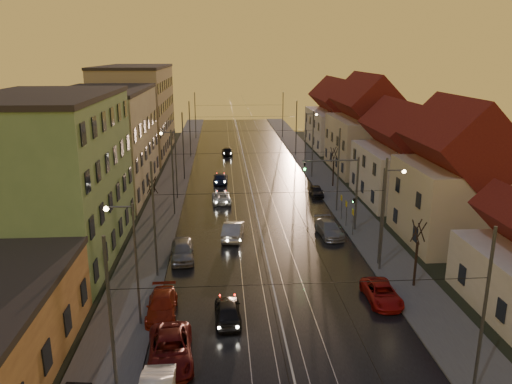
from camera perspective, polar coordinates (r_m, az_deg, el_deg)
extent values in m
plane|color=black|center=(31.13, 3.28, -16.30)|extent=(160.00, 160.00, 0.00)
cube|color=black|center=(68.28, -0.89, 1.75)|extent=(16.00, 120.00, 0.04)
cube|color=#4C4C4C|center=(68.48, -9.28, 1.63)|extent=(4.00, 120.00, 0.15)
cube|color=#4C4C4C|center=(69.51, 7.37, 1.92)|extent=(4.00, 120.00, 0.15)
cube|color=gray|center=(68.19, -2.74, 1.74)|extent=(0.06, 120.00, 0.03)
cube|color=gray|center=(68.24, -1.54, 1.77)|extent=(0.06, 120.00, 0.03)
cube|color=gray|center=(68.32, -0.25, 1.79)|extent=(0.06, 120.00, 0.03)
cube|color=gray|center=(68.42, 0.95, 1.81)|extent=(0.06, 120.00, 0.03)
cube|color=#6A935D|center=(43.69, -22.51, 1.28)|extent=(10.00, 18.00, 13.00)
cube|color=tan|center=(62.66, -16.87, 5.40)|extent=(10.00, 20.00, 12.00)
cube|color=tan|center=(85.85, -13.48, 8.94)|extent=(10.00, 24.00, 14.00)
cube|color=beige|center=(47.80, 21.64, -1.20)|extent=(8.50, 10.00, 7.00)
pyramid|color=#591514|center=(46.63, 22.31, 5.17)|extent=(8.67, 10.20, 3.80)
cube|color=beige|center=(59.48, 16.34, 1.96)|extent=(9.00, 12.00, 6.00)
pyramid|color=#591514|center=(58.61, 16.69, 6.33)|extent=(9.18, 12.24, 3.20)
cube|color=beige|center=(73.27, 12.42, 5.33)|extent=(9.00, 14.00, 7.50)
pyramid|color=#591514|center=(72.49, 12.69, 9.80)|extent=(9.18, 14.28, 4.00)
cube|color=beige|center=(90.53, 9.25, 7.10)|extent=(9.00, 16.00, 6.50)
pyramid|color=#591514|center=(89.93, 9.39, 10.25)|extent=(9.18, 16.32, 3.50)
cylinder|color=#595B60|center=(24.00, -16.16, -14.93)|extent=(0.16, 0.16, 9.00)
cylinder|color=#595B60|center=(26.41, 24.56, -12.83)|extent=(0.16, 0.16, 9.00)
cylinder|color=#595B60|center=(37.50, -11.55, -3.26)|extent=(0.16, 0.16, 9.00)
cylinder|color=#595B60|center=(39.09, 14.33, -2.66)|extent=(0.16, 0.16, 9.00)
cylinder|color=#595B60|center=(51.83, -9.48, 2.12)|extent=(0.16, 0.16, 9.00)
cylinder|color=#595B60|center=(52.99, 9.38, 2.42)|extent=(0.16, 0.16, 9.00)
cylinder|color=#595B60|center=(66.46, -8.32, 5.15)|extent=(0.16, 0.16, 9.00)
cylinder|color=#595B60|center=(67.37, 6.49, 5.36)|extent=(0.16, 0.16, 9.00)
cylinder|color=#595B60|center=(81.22, -7.57, 7.08)|extent=(0.16, 0.16, 9.00)
cylinder|color=#595B60|center=(81.96, 4.62, 7.25)|extent=(0.16, 0.16, 9.00)
cylinder|color=#595B60|center=(99.03, -6.96, 8.64)|extent=(0.16, 0.16, 9.00)
cylinder|color=#595B60|center=(99.64, 3.09, 8.77)|extent=(0.16, 0.16, 9.00)
cylinder|color=#595B60|center=(31.26, -13.48, -8.30)|extent=(0.14, 0.14, 8.00)
cylinder|color=#595B60|center=(30.10, -15.43, -1.65)|extent=(1.60, 0.10, 0.10)
sphere|color=#FFD88C|center=(30.28, -16.76, -1.85)|extent=(0.32, 0.32, 0.32)
cylinder|color=#595B60|center=(40.20, 14.12, -2.88)|extent=(0.14, 0.14, 8.00)
cylinder|color=#595B60|center=(39.45, 15.59, 2.40)|extent=(1.60, 0.10, 0.10)
sphere|color=#FFD88C|center=(39.72, 16.56, 2.27)|extent=(0.32, 0.32, 0.32)
cylinder|color=#595B60|center=(57.78, -9.12, 3.03)|extent=(0.14, 0.14, 8.00)
cylinder|color=#595B60|center=(57.16, -10.09, 6.72)|extent=(1.60, 0.10, 0.10)
sphere|color=#FFD88C|center=(57.26, -10.81, 6.60)|extent=(0.32, 0.32, 0.32)
cylinder|color=#595B60|center=(74.27, 5.67, 5.95)|extent=(0.14, 0.14, 8.00)
cylinder|color=#595B60|center=(73.87, 6.37, 8.86)|extent=(1.60, 0.10, 0.10)
sphere|color=#FFD88C|center=(74.01, 6.92, 8.78)|extent=(0.32, 0.32, 0.32)
cylinder|color=#595B60|center=(47.69, 11.42, -0.29)|extent=(0.20, 0.20, 7.20)
cylinder|color=#595B60|center=(46.28, 8.52, 3.58)|extent=(5.20, 0.14, 0.14)
imported|color=black|center=(45.95, 5.57, 2.82)|extent=(0.15, 0.18, 0.90)
sphere|color=#19FF3F|center=(45.87, 5.59, 2.61)|extent=(0.20, 0.20, 0.20)
cylinder|color=black|center=(48.92, -11.63, -2.16)|extent=(0.18, 0.18, 3.50)
cylinder|color=black|center=(48.27, -11.50, 0.76)|extent=(0.37, 0.92, 1.61)
cylinder|color=black|center=(48.45, -11.86, 0.80)|extent=(0.91, 0.40, 1.61)
cylinder|color=black|center=(48.17, -12.08, 0.70)|extent=(0.37, 0.92, 1.61)
cylinder|color=black|center=(47.99, -11.68, 0.66)|extent=(0.84, 0.54, 1.62)
cylinder|color=black|center=(37.96, 17.76, -7.94)|extent=(0.18, 0.18, 3.50)
cylinder|color=black|center=(37.20, 18.38, -4.25)|extent=(0.37, 0.92, 1.61)
cylinder|color=black|center=(37.21, 17.83, -4.20)|extent=(0.91, 0.40, 1.61)
cylinder|color=black|center=(36.88, 17.80, -4.38)|extent=(0.37, 0.92, 1.61)
cylinder|color=black|center=(36.90, 18.39, -4.42)|extent=(0.84, 0.54, 1.62)
cylinder|color=black|center=(63.50, 8.82, 2.10)|extent=(0.18, 0.18, 3.50)
cylinder|color=black|center=(63.09, 9.11, 4.37)|extent=(0.37, 0.92, 1.61)
cylinder|color=black|center=(63.16, 8.79, 4.40)|extent=(0.91, 0.40, 1.61)
cylinder|color=black|center=(62.82, 8.72, 4.34)|extent=(0.37, 0.92, 1.61)
cylinder|color=black|center=(62.77, 9.07, 4.31)|extent=(0.84, 0.54, 1.62)
imported|color=black|center=(32.52, -3.25, -13.37)|extent=(1.77, 4.13, 1.39)
imported|color=#B0AFB5|center=(45.78, -2.66, -4.37)|extent=(2.27, 4.94, 1.57)
imported|color=silver|center=(56.66, -3.99, -0.61)|extent=(2.30, 4.51, 1.22)
imported|color=#161F42|center=(65.17, -4.08, 1.60)|extent=(1.94, 4.50, 1.29)
imported|color=black|center=(82.92, -3.30, 4.69)|extent=(1.83, 4.08, 1.36)
imported|color=#621110|center=(29.08, -9.75, -17.36)|extent=(2.89, 5.45, 1.46)
imported|color=maroon|center=(33.63, -10.71, -12.65)|extent=(2.01, 4.65, 1.34)
imported|color=#939398|center=(41.67, -8.44, -6.61)|extent=(2.22, 4.74, 1.57)
imported|color=#A91210|center=(35.77, 14.16, -11.15)|extent=(2.08, 4.44, 1.23)
imported|color=#96959A|center=(46.88, 8.35, -4.17)|extent=(2.32, 4.84, 1.36)
imported|color=black|center=(59.47, 6.93, 0.10)|extent=(1.57, 3.62, 1.22)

